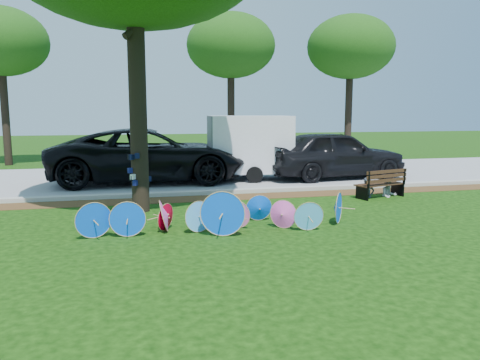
# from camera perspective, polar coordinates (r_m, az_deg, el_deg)

# --- Properties ---
(ground) EXTENTS (90.00, 90.00, 0.00)m
(ground) POSITION_cam_1_polar(r_m,az_deg,el_deg) (9.68, -0.18, -7.07)
(ground) COLOR black
(ground) RESTS_ON ground
(mulch_strip) EXTENTS (90.00, 1.00, 0.01)m
(mulch_strip) POSITION_cam_1_polar(r_m,az_deg,el_deg) (13.99, -4.34, -2.24)
(mulch_strip) COLOR #472D16
(mulch_strip) RESTS_ON ground
(curb) EXTENTS (90.00, 0.30, 0.12)m
(curb) POSITION_cam_1_polar(r_m,az_deg,el_deg) (14.66, -4.76, -1.54)
(curb) COLOR #B7B5AD
(curb) RESTS_ON ground
(street) EXTENTS (90.00, 8.00, 0.01)m
(street) POSITION_cam_1_polar(r_m,az_deg,el_deg) (18.73, -6.63, 0.43)
(street) COLOR gray
(street) RESTS_ON ground
(parasol_pile) EXTENTS (6.04, 1.36, 0.96)m
(parasol_pile) POSITION_cam_1_polar(r_m,az_deg,el_deg) (10.12, -2.89, -4.23)
(parasol_pile) COLOR blue
(parasol_pile) RESTS_ON ground
(black_van) EXTENTS (7.11, 3.40, 1.96)m
(black_van) POSITION_cam_1_polar(r_m,az_deg,el_deg) (17.37, -11.06, 2.94)
(black_van) COLOR black
(black_van) RESTS_ON ground
(dark_pickup) EXTENTS (5.62, 2.68, 1.86)m
(dark_pickup) POSITION_cam_1_polar(r_m,az_deg,el_deg) (18.46, 11.45, 3.08)
(dark_pickup) COLOR black
(dark_pickup) RESTS_ON ground
(cargo_trailer) EXTENTS (3.15, 2.13, 2.71)m
(cargo_trailer) POSITION_cam_1_polar(r_m,az_deg,el_deg) (17.75, 1.22, 4.42)
(cargo_trailer) COLOR white
(cargo_trailer) RESTS_ON ground
(park_bench) EXTENTS (1.74, 1.03, 0.85)m
(park_bench) POSITION_cam_1_polar(r_m,az_deg,el_deg) (14.71, 16.63, -0.39)
(park_bench) COLOR black
(park_bench) RESTS_ON ground
(person_left) EXTENTS (0.44, 0.29, 1.18)m
(person_left) POSITION_cam_1_polar(r_m,az_deg,el_deg) (14.56, 15.37, 0.23)
(person_left) COLOR #39404E
(person_left) RESTS_ON ground
(person_right) EXTENTS (0.54, 0.44, 1.03)m
(person_right) POSITION_cam_1_polar(r_m,az_deg,el_deg) (14.91, 17.72, 0.03)
(person_right) COLOR #B4B5BD
(person_right) RESTS_ON ground
(bg_trees) EXTENTS (21.18, 6.33, 7.40)m
(bg_trees) POSITION_cam_1_polar(r_m,az_deg,el_deg) (23.85, -5.02, 16.03)
(bg_trees) COLOR black
(bg_trees) RESTS_ON ground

